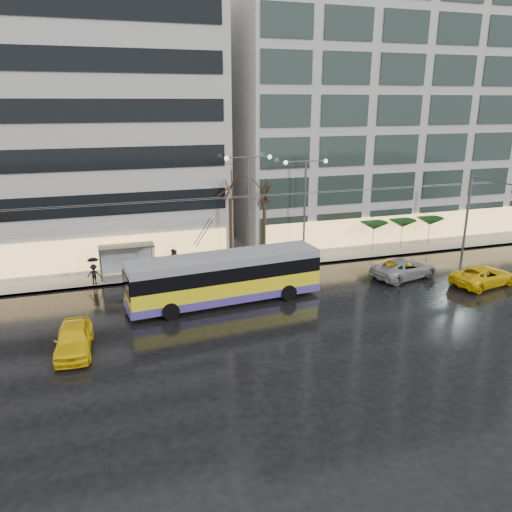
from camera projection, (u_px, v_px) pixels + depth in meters
name	position (u px, v px, depth m)	size (l,w,h in m)	color
ground	(268.00, 318.00, 32.07)	(140.00, 140.00, 0.00)	black
sidewalk	(239.00, 253.00, 45.37)	(80.00, 10.00, 0.15)	gray
kerb	(255.00, 270.00, 40.86)	(80.00, 0.10, 0.15)	slate
building_left	(13.00, 128.00, 41.40)	(34.00, 14.00, 22.00)	beige
building_right	(384.00, 108.00, 51.12)	(32.00, 14.00, 25.00)	beige
trolleybus	(225.00, 279.00, 34.07)	(13.49, 5.51, 6.17)	yellow
catenary	(247.00, 224.00, 38.32)	(42.24, 5.12, 7.00)	#595B60
bus_shelter	(122.00, 254.00, 38.78)	(4.20, 1.60, 2.51)	#595B60
street_lamp_near	(249.00, 195.00, 40.70)	(3.96, 0.36, 9.03)	#595B60
street_lamp_far	(305.00, 195.00, 42.23)	(3.96, 0.36, 8.53)	#595B60
tree_a	(230.00, 182.00, 40.12)	(3.20, 3.20, 8.40)	black
tree_b	(264.00, 188.00, 41.38)	(3.20, 3.20, 7.70)	black
parasol_a	(374.00, 226.00, 45.42)	(2.50, 2.50, 2.65)	#595B60
parasol_b	(402.00, 224.00, 46.29)	(2.50, 2.50, 2.65)	#595B60
parasol_c	(430.00, 221.00, 47.16)	(2.50, 2.50, 2.65)	#595B60
taxi_a	(74.00, 339.00, 27.45)	(1.89, 4.71, 1.60)	yellow
taxi_b	(402.00, 268.00, 39.50)	(1.38, 3.97, 1.31)	yellow
taxi_c	(484.00, 276.00, 37.53)	(2.47, 5.36, 1.49)	yellow
sedan_silver	(404.00, 268.00, 39.15)	(2.55, 5.54, 1.54)	#9E9EA2
pedestrian_a	(175.00, 255.00, 39.83)	(1.26, 1.27, 2.19)	black
pedestrian_b	(173.00, 258.00, 41.08)	(0.79, 0.62, 1.58)	black
pedestrian_c	(94.00, 270.00, 37.19)	(1.11, 0.97, 2.11)	black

